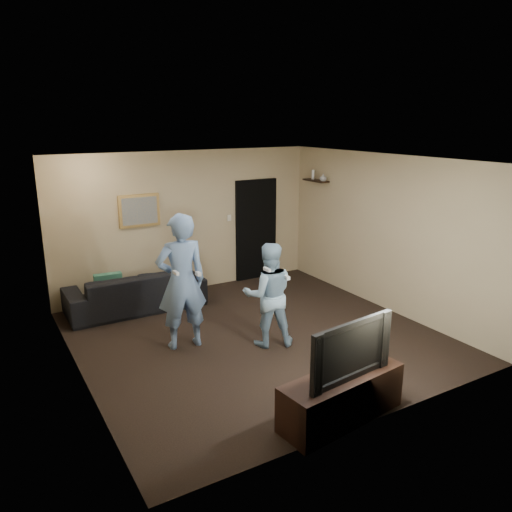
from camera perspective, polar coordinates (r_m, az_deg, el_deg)
ground at (r=7.56m, az=-0.02°, el=-9.15°), size 5.00×5.00×0.00m
ceiling at (r=6.89m, az=-0.02°, el=10.91°), size 5.00×5.00×0.04m
wall_back at (r=9.30m, az=-7.83°, el=3.87°), size 5.00×0.04×2.60m
wall_front at (r=5.21m, az=14.04°, el=-5.77°), size 5.00×0.04×2.60m
wall_left at (r=6.29m, az=-20.13°, el=-2.60°), size 0.04×5.00×2.60m
wall_right at (r=8.61m, az=14.51°, el=2.58°), size 0.04×5.00×2.60m
sofa at (r=8.70m, az=-13.59°, el=-3.85°), size 2.28×0.90×0.67m
throw_pillow at (r=8.55m, az=-16.50°, el=-3.37°), size 0.45×0.18×0.44m
painting_frame at (r=8.92m, az=-13.19°, el=5.08°), size 0.72×0.05×0.57m
painting_canvas at (r=8.90m, az=-13.14°, el=5.05°), size 0.62×0.01×0.47m
doorway at (r=9.97m, az=0.01°, el=3.03°), size 0.90×0.06×2.00m
light_switch at (r=9.63m, az=-3.09°, el=4.38°), size 0.08×0.02×0.12m
wall_shelf at (r=9.77m, az=6.85°, el=8.55°), size 0.20×0.60×0.03m
shelf_vase at (r=9.58m, az=7.68°, el=8.90°), size 0.16×0.16×0.14m
shelf_figurine at (r=9.83m, az=6.53°, el=9.23°), size 0.06×0.06×0.18m
tv_console at (r=5.65m, az=9.74°, el=-15.63°), size 1.52×0.64×0.53m
television at (r=5.37m, az=10.03°, el=-10.24°), size 1.14×0.28×0.65m
wii_player_left at (r=6.98m, az=-8.51°, el=-2.92°), size 0.75×0.55×1.93m
wii_player_right at (r=7.04m, az=1.43°, el=-4.43°), size 0.89×0.80×1.50m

